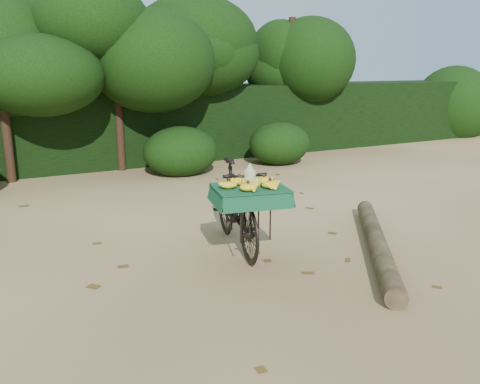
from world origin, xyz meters
TOP-DOWN VIEW (x-y plane):
  - ground at (0.00, 0.00)m, footprint 80.00×80.00m
  - vendor_bicycle at (0.46, -0.33)m, footprint 1.05×1.97m
  - fallen_log at (1.98, -1.24)m, footprint 2.10×2.76m
  - hedge_backdrop at (0.00, 6.30)m, footprint 26.00×1.80m
  - tree_row at (-0.65, 5.50)m, footprint 14.50×2.00m
  - bush_clumps at (0.50, 4.30)m, footprint 8.80×1.70m
  - leaf_litter at (0.00, 0.65)m, footprint 7.00×7.30m

SIDE VIEW (x-z plane):
  - ground at x=0.00m, z-range 0.00..0.00m
  - leaf_litter at x=0.00m, z-range 0.00..0.01m
  - fallen_log at x=1.98m, z-range 0.00..0.23m
  - bush_clumps at x=0.50m, z-range 0.00..0.90m
  - vendor_bicycle at x=0.46m, z-range 0.01..1.15m
  - hedge_backdrop at x=0.00m, z-range 0.00..1.80m
  - tree_row at x=-0.65m, z-range 0.00..4.00m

